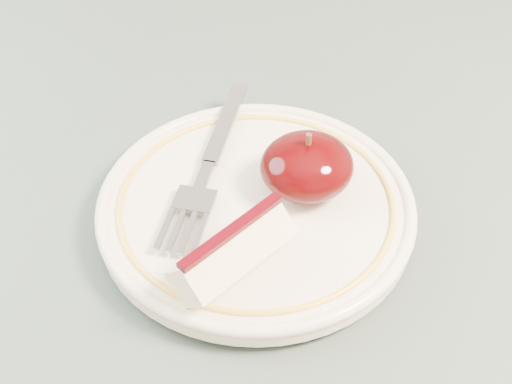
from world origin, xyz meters
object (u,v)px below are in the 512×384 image
object	(u,v)px
table	(224,275)
apple_half	(307,166)
fork	(209,165)
plate	(256,207)

from	to	relation	value
table	apple_half	world-z (taller)	apple_half
table	fork	xyz separation A→B (m)	(-0.00, 0.01, 0.11)
table	fork	distance (m)	0.11
plate	fork	bearing A→B (deg)	119.79
table	apple_half	xyz separation A→B (m)	(0.06, -0.02, 0.13)
table	plate	xyz separation A→B (m)	(0.02, -0.03, 0.10)
table	apple_half	distance (m)	0.14
apple_half	fork	bearing A→B (deg)	149.35
plate	apple_half	world-z (taller)	apple_half
apple_half	fork	world-z (taller)	apple_half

